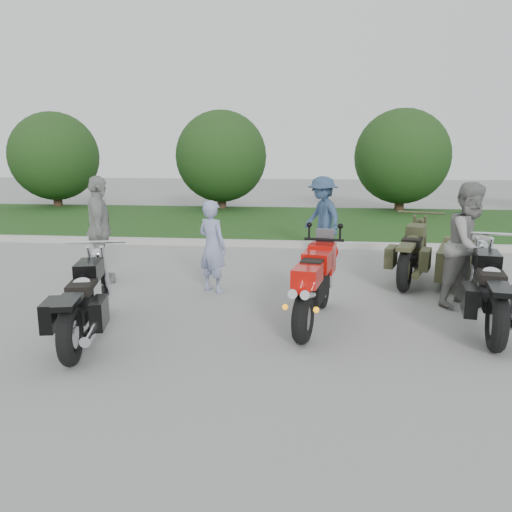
# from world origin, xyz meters

# --- Properties ---
(ground) EXTENTS (80.00, 80.00, 0.00)m
(ground) POSITION_xyz_m (0.00, 0.00, 0.00)
(ground) COLOR gray
(ground) RESTS_ON ground
(curb) EXTENTS (60.00, 0.30, 0.15)m
(curb) POSITION_xyz_m (0.00, 6.00, 0.07)
(curb) COLOR #B6B3AB
(curb) RESTS_ON ground
(grass_strip) EXTENTS (60.00, 8.00, 0.14)m
(grass_strip) POSITION_xyz_m (0.00, 10.15, 0.07)
(grass_strip) COLOR #2A4F1B
(grass_strip) RESTS_ON ground
(tree_far_left) EXTENTS (3.60, 3.60, 4.00)m
(tree_far_left) POSITION_xyz_m (-10.00, 13.50, 2.19)
(tree_far_left) COLOR #3F2B1C
(tree_far_left) RESTS_ON ground
(tree_mid_left) EXTENTS (3.60, 3.60, 4.00)m
(tree_mid_left) POSITION_xyz_m (-3.00, 13.50, 2.19)
(tree_mid_left) COLOR #3F2B1C
(tree_mid_left) RESTS_ON ground
(tree_mid_right) EXTENTS (3.60, 3.60, 4.00)m
(tree_mid_right) POSITION_xyz_m (4.00, 13.50, 2.19)
(tree_mid_right) COLOR #3F2B1C
(tree_mid_right) RESTS_ON ground
(sportbike_red) EXTENTS (0.64, 2.16, 1.03)m
(sportbike_red) POSITION_xyz_m (0.71, 0.22, 0.60)
(sportbike_red) COLOR black
(sportbike_red) RESTS_ON ground
(cruiser_left) EXTENTS (0.79, 2.38, 0.93)m
(cruiser_left) POSITION_xyz_m (-2.14, -0.68, 0.47)
(cruiser_left) COLOR black
(cruiser_left) RESTS_ON ground
(cruiser_right) EXTENTS (0.66, 2.53, 0.98)m
(cruiser_right) POSITION_xyz_m (3.04, 0.30, 0.50)
(cruiser_right) COLOR black
(cruiser_right) RESTS_ON ground
(cruiser_sidecar) EXTENTS (1.72, 2.50, 0.99)m
(cruiser_sidecar) POSITION_xyz_m (2.94, 2.70, 0.46)
(cruiser_sidecar) COLOR black
(cruiser_sidecar) RESTS_ON ground
(person_stripe) EXTENTS (0.68, 0.62, 1.56)m
(person_stripe) POSITION_xyz_m (-1.00, 1.74, 0.78)
(person_stripe) COLOR #8A94BC
(person_stripe) RESTS_ON ground
(person_grey) EXTENTS (1.18, 1.15, 1.91)m
(person_grey) POSITION_xyz_m (3.07, 1.40, 0.95)
(person_grey) COLOR gray
(person_grey) RESTS_ON ground
(person_denim) EXTENTS (1.22, 1.36, 1.82)m
(person_denim) POSITION_xyz_m (0.89, 4.94, 0.91)
(person_denim) COLOR #314767
(person_denim) RESTS_ON ground
(person_back) EXTENTS (0.88, 1.23, 1.94)m
(person_back) POSITION_xyz_m (-3.15, 2.15, 0.97)
(person_back) COLOR #979993
(person_back) RESTS_ON ground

